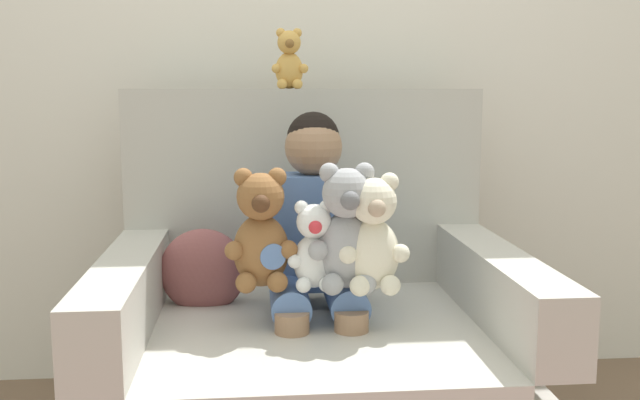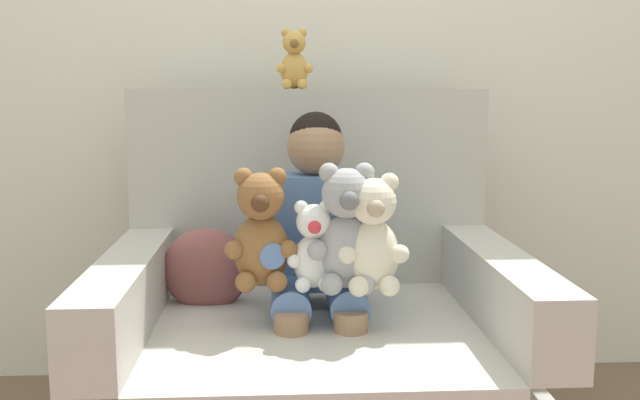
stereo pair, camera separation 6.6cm
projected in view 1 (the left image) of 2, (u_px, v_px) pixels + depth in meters
The scene contains 9 objects.
back_wall at pixel (297, 24), 2.64m from camera, with size 6.00×0.10×2.60m, color silver.
armchair at pixel (313, 348), 2.13m from camera, with size 1.17×1.01×1.07m.
seated_child at pixel (316, 240), 2.11m from camera, with size 0.45×0.39×0.82m.
plush_white at pixel (314, 248), 1.96m from camera, with size 0.14×0.12×0.24m.
plush_brown at pixel (261, 232), 1.96m from camera, with size 0.20×0.16×0.33m.
plush_grey at pixel (347, 231), 1.95m from camera, with size 0.21×0.17×0.35m.
plush_cream at pixel (373, 236), 1.94m from camera, with size 0.19×0.15×0.32m.
plush_honey_on_backrest at pixel (289, 61), 2.36m from camera, with size 0.12×0.09×0.20m.
throw_pillow at pixel (203, 271), 2.20m from camera, with size 0.26×0.12×0.26m, color #8C4C4C.
Camera 1 is at (-0.17, -1.97, 1.07)m, focal length 40.90 mm.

